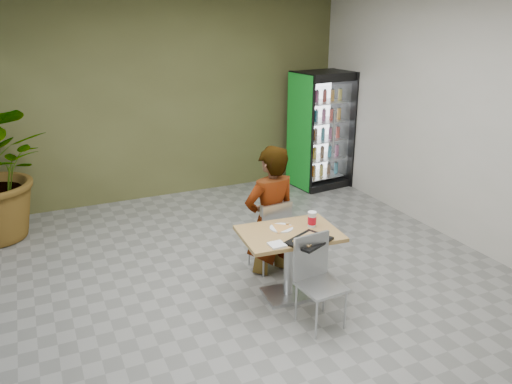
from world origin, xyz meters
TOP-DOWN VIEW (x-y plane):
  - ground at (0.00, 0.00)m, footprint 7.00×7.00m
  - room_envelope at (0.00, 0.00)m, footprint 6.00×7.00m
  - dining_table at (0.31, -0.13)m, footprint 1.05×0.78m
  - chair_far at (0.40, 0.43)m, footprint 0.42×0.43m
  - chair_near at (0.33, -0.63)m, footprint 0.42×0.43m
  - seated_woman at (0.39, 0.47)m, footprint 0.71×0.50m
  - pizza_plate at (0.27, -0.02)m, footprint 0.34×0.27m
  - soda_cup at (0.58, -0.11)m, footprint 0.09×0.09m
  - napkin_stack at (0.05, -0.37)m, footprint 0.15×0.15m
  - cafeteria_tray at (0.37, -0.43)m, footprint 0.51×0.45m
  - beverage_fridge at (2.53, 2.88)m, footprint 0.96×0.78m

SIDE VIEW (x-z plane):
  - ground at x=0.00m, z-range 0.00..0.00m
  - chair_far at x=0.40m, z-range 0.07..0.94m
  - chair_near at x=0.33m, z-range 0.08..0.96m
  - dining_table at x=0.31m, z-range 0.16..0.91m
  - seated_woman at x=0.39m, z-range -0.30..1.51m
  - napkin_stack at x=0.05m, z-range 0.75..0.77m
  - cafeteria_tray at x=0.37m, z-range 0.75..0.77m
  - pizza_plate at x=0.27m, z-range 0.75..0.78m
  - soda_cup at x=0.58m, z-range 0.75..0.91m
  - beverage_fridge at x=2.53m, z-range 0.00..1.95m
  - room_envelope at x=0.00m, z-range 0.00..3.20m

